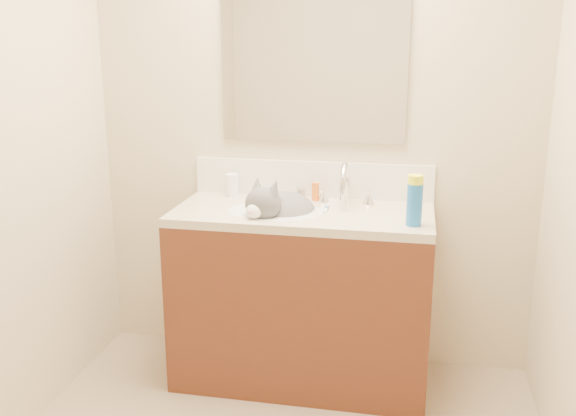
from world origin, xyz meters
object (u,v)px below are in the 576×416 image
at_px(faucet, 345,187).
at_px(amber_bottle, 315,192).
at_px(spray_can, 414,205).
at_px(cat, 280,214).
at_px(silver_jar, 301,194).
at_px(vanity_cabinet, 302,300).
at_px(basin, 276,225).
at_px(pill_bottle, 232,185).

xyz_separation_m(faucet, amber_bottle, (-0.15, 0.05, -0.04)).
bearing_deg(spray_can, cat, 167.29).
bearing_deg(silver_jar, spray_can, -32.63).
bearing_deg(vanity_cabinet, spray_can, -16.55).
bearing_deg(spray_can, basin, 169.11).
height_order(basin, silver_jar, silver_jar).
height_order(vanity_cabinet, basin, basin).
xyz_separation_m(vanity_cabinet, pill_bottle, (-0.40, 0.20, 0.51)).
bearing_deg(vanity_cabinet, pill_bottle, 153.59).
xyz_separation_m(vanity_cabinet, amber_bottle, (0.03, 0.19, 0.50)).
xyz_separation_m(faucet, silver_jar, (-0.23, 0.07, -0.06)).
height_order(pill_bottle, spray_can, spray_can).
relative_size(basin, faucet, 1.61).
relative_size(faucet, pill_bottle, 2.48).
relative_size(basin, cat, 0.95).
xyz_separation_m(basin, cat, (0.02, 0.02, 0.05)).
height_order(cat, pill_bottle, cat).
distance_m(basin, faucet, 0.38).
relative_size(faucet, cat, 0.59).
relative_size(silver_jar, spray_can, 0.30).
xyz_separation_m(faucet, pill_bottle, (-0.58, 0.06, -0.03)).
bearing_deg(pill_bottle, amber_bottle, -1.25).
bearing_deg(cat, spray_can, 11.80).
height_order(cat, silver_jar, cat).
distance_m(basin, silver_jar, 0.26).
height_order(amber_bottle, spray_can, spray_can).
xyz_separation_m(cat, silver_jar, (0.06, 0.22, 0.05)).
height_order(silver_jar, amber_bottle, amber_bottle).
distance_m(vanity_cabinet, cat, 0.44).
bearing_deg(amber_bottle, faucet, -18.54).
relative_size(pill_bottle, spray_can, 0.62).
bearing_deg(pill_bottle, cat, -35.63).
height_order(basin, cat, cat).
bearing_deg(faucet, spray_can, -41.36).
xyz_separation_m(pill_bottle, spray_can, (0.90, -0.35, 0.03)).
height_order(vanity_cabinet, spray_can, spray_can).
distance_m(pill_bottle, silver_jar, 0.35).
bearing_deg(cat, basin, -109.39).
bearing_deg(cat, faucet, 52.39).
xyz_separation_m(silver_jar, amber_bottle, (0.08, -0.02, 0.02)).
distance_m(faucet, spray_can, 0.44).
distance_m(cat, spray_can, 0.64).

